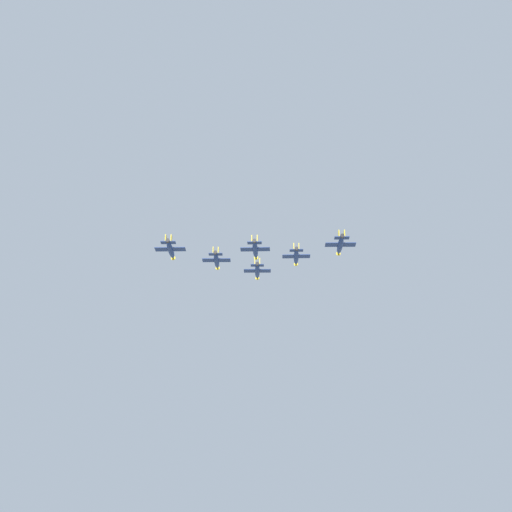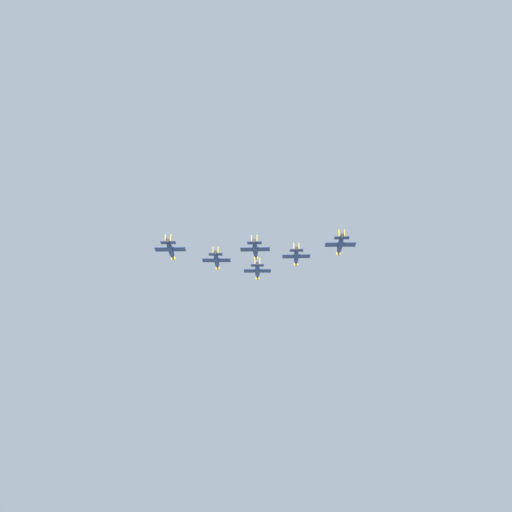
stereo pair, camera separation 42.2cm
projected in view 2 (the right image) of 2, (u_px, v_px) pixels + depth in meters
jet_lead at (257, 271)px, 256.90m from camera, size 15.15×9.36×3.18m
jet_left_wingman at (217, 261)px, 242.50m from camera, size 14.94×9.24×3.14m
jet_right_wingman at (296, 257)px, 242.35m from camera, size 14.70×9.15×3.09m
jet_left_outer at (171, 250)px, 227.96m from camera, size 15.29×9.49×3.22m
jet_right_outer at (340, 245)px, 227.21m from camera, size 15.23×9.43×3.20m
jet_slot_rear at (255, 250)px, 227.29m from camera, size 14.64×9.12×3.08m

